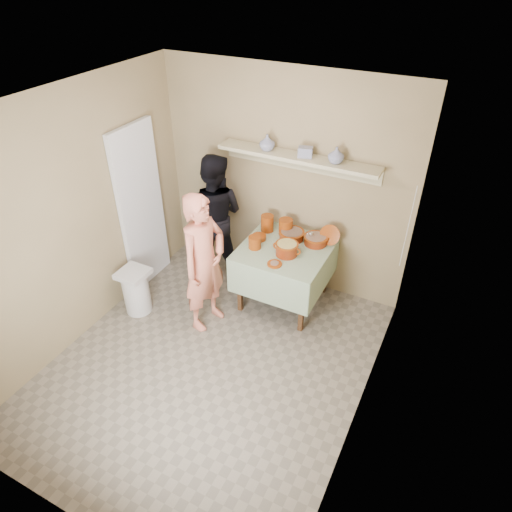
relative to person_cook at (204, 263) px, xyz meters
The scene contains 22 objects.
ground 1.05m from the person_cook, 57.13° to the right, with size 3.50×3.50×0.00m, color #73695A.
tile_panel 1.17m from the person_cook, 160.96° to the left, with size 0.06×0.70×2.00m, color silver.
plate_stack_a 0.99m from the person_cook, 73.66° to the left, with size 0.15×0.15×0.20m, color #782B05.
plate_stack_b 1.10m from the person_cook, 62.66° to the left, with size 0.16×0.16×0.19m, color #782B05.
bowl_stack 0.64m from the person_cook, 60.66° to the left, with size 0.14×0.14×0.14m, color #782B05.
empty_bowl 0.79m from the person_cook, 69.53° to the left, with size 0.17×0.17×0.05m, color #782B05.
propped_lid 1.44m from the person_cook, 44.22° to the left, with size 0.24×0.24×0.02m, color #782B05.
vase_right 1.76m from the person_cook, 46.40° to the left, with size 0.16×0.16×0.17m, color navy.
vase_left 1.46m from the person_cook, 77.99° to the left, with size 0.17×0.17×0.17m, color navy.
ceramic_box 1.57m from the person_cook, 57.94° to the left, with size 0.15×0.11×0.11m, color navy.
person_cook is the anchor object (origin of this frame).
person_helper 1.02m from the person_cook, 115.41° to the left, with size 0.77×0.60×1.59m, color black.
room_shell 1.06m from the person_cook, 57.13° to the right, with size 3.04×3.54×2.62m.
serving_table 0.95m from the person_cook, 48.66° to the left, with size 0.97×0.97×0.76m.
cazuela_meat_a 1.10m from the person_cook, 56.53° to the left, with size 0.30×0.30×0.10m.
cazuela_meat_b 1.29m from the person_cook, 46.59° to the left, with size 0.28×0.28×0.10m.
ladle 1.25m from the person_cook, 48.21° to the left, with size 0.08×0.26×0.19m.
cazuela_rice 0.91m from the person_cook, 41.00° to the left, with size 0.33×0.25×0.14m.
front_plate 0.74m from the person_cook, 29.22° to the left, with size 0.16×0.16×0.03m.
wall_shelf 1.50m from the person_cook, 62.08° to the left, with size 1.80×0.25×0.21m.
trash_bin 1.00m from the person_cook, 165.45° to the right, with size 0.32×0.32×0.56m.
electrical_cord 2.10m from the person_cook, 26.20° to the left, with size 0.01×0.05×0.90m.
Camera 1 is at (1.86, -2.65, 3.60)m, focal length 32.00 mm.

